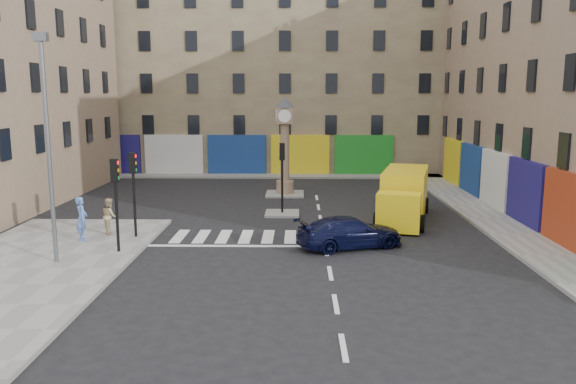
{
  "coord_description": "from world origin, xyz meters",
  "views": [
    {
      "loc": [
        -1.16,
        -21.29,
        6.28
      ],
      "look_at": [
        -1.61,
        3.5,
        2.0
      ],
      "focal_mm": 35.0,
      "sensor_mm": 36.0,
      "label": 1
    }
  ],
  "objects_px": {
    "traffic_light_island": "(282,166)",
    "lamp_post": "(48,137)",
    "navy_sedan": "(350,232)",
    "yellow_van": "(404,195)",
    "pedestrian_tan": "(110,216)",
    "traffic_light_left_near": "(116,190)",
    "pedestrian_blue": "(82,218)",
    "traffic_light_left_far": "(133,181)",
    "clock_pillar": "(285,139)"
  },
  "relations": [
    {
      "from": "traffic_light_left_far",
      "to": "clock_pillar",
      "type": "distance_m",
      "value": 13.05
    },
    {
      "from": "traffic_light_left_far",
      "to": "yellow_van",
      "type": "relative_size",
      "value": 0.52
    },
    {
      "from": "yellow_van",
      "to": "pedestrian_tan",
      "type": "xyz_separation_m",
      "value": [
        -13.85,
        -3.89,
        -0.28
      ]
    },
    {
      "from": "navy_sedan",
      "to": "pedestrian_tan",
      "type": "relative_size",
      "value": 2.77
    },
    {
      "from": "clock_pillar",
      "to": "pedestrian_tan",
      "type": "distance_m",
      "value": 13.52
    },
    {
      "from": "traffic_light_left_near",
      "to": "traffic_light_left_far",
      "type": "relative_size",
      "value": 1.0
    },
    {
      "from": "navy_sedan",
      "to": "pedestrian_tan",
      "type": "distance_m",
      "value": 10.73
    },
    {
      "from": "traffic_light_island",
      "to": "pedestrian_blue",
      "type": "height_order",
      "value": "traffic_light_island"
    },
    {
      "from": "pedestrian_blue",
      "to": "pedestrian_tan",
      "type": "xyz_separation_m",
      "value": [
        0.81,
        1.15,
        -0.13
      ]
    },
    {
      "from": "clock_pillar",
      "to": "pedestrian_blue",
      "type": "bearing_deg",
      "value": -124.92
    },
    {
      "from": "traffic_light_left_far",
      "to": "pedestrian_tan",
      "type": "height_order",
      "value": "traffic_light_left_far"
    },
    {
      "from": "navy_sedan",
      "to": "lamp_post",
      "type": "bearing_deg",
      "value": 83.62
    },
    {
      "from": "clock_pillar",
      "to": "yellow_van",
      "type": "relative_size",
      "value": 0.85
    },
    {
      "from": "navy_sedan",
      "to": "pedestrian_blue",
      "type": "bearing_deg",
      "value": 67.78
    },
    {
      "from": "clock_pillar",
      "to": "pedestrian_tan",
      "type": "height_order",
      "value": "clock_pillar"
    },
    {
      "from": "navy_sedan",
      "to": "traffic_light_left_near",
      "type": "bearing_deg",
      "value": 78.03
    },
    {
      "from": "traffic_light_left_near",
      "to": "traffic_light_left_far",
      "type": "height_order",
      "value": "same"
    },
    {
      "from": "traffic_light_left_far",
      "to": "lamp_post",
      "type": "bearing_deg",
      "value": -116.57
    },
    {
      "from": "lamp_post",
      "to": "clock_pillar",
      "type": "bearing_deg",
      "value": 61.65
    },
    {
      "from": "navy_sedan",
      "to": "yellow_van",
      "type": "relative_size",
      "value": 0.63
    },
    {
      "from": "pedestrian_tan",
      "to": "navy_sedan",
      "type": "bearing_deg",
      "value": -124.32
    },
    {
      "from": "lamp_post",
      "to": "pedestrian_tan",
      "type": "bearing_deg",
      "value": 81.97
    },
    {
      "from": "lamp_post",
      "to": "navy_sedan",
      "type": "distance_m",
      "value": 12.25
    },
    {
      "from": "traffic_light_island",
      "to": "traffic_light_left_near",
      "type": "bearing_deg",
      "value": -128.93
    },
    {
      "from": "traffic_light_island",
      "to": "lamp_post",
      "type": "height_order",
      "value": "lamp_post"
    },
    {
      "from": "traffic_light_left_far",
      "to": "navy_sedan",
      "type": "xyz_separation_m",
      "value": [
        9.31,
        -1.1,
        -1.97
      ]
    },
    {
      "from": "traffic_light_left_near",
      "to": "yellow_van",
      "type": "distance_m",
      "value": 14.35
    },
    {
      "from": "navy_sedan",
      "to": "traffic_light_island",
      "type": "bearing_deg",
      "value": 4.92
    },
    {
      "from": "pedestrian_tan",
      "to": "traffic_light_left_far",
      "type": "bearing_deg",
      "value": -137.33
    },
    {
      "from": "traffic_light_left_near",
      "to": "lamp_post",
      "type": "height_order",
      "value": "lamp_post"
    },
    {
      "from": "traffic_light_left_near",
      "to": "traffic_light_island",
      "type": "relative_size",
      "value": 1.0
    },
    {
      "from": "traffic_light_left_near",
      "to": "lamp_post",
      "type": "xyz_separation_m",
      "value": [
        -1.9,
        -1.4,
        2.17
      ]
    },
    {
      "from": "lamp_post",
      "to": "yellow_van",
      "type": "height_order",
      "value": "lamp_post"
    },
    {
      "from": "traffic_light_island",
      "to": "pedestrian_tan",
      "type": "relative_size",
      "value": 2.29
    },
    {
      "from": "traffic_light_left_far",
      "to": "yellow_van",
      "type": "xyz_separation_m",
      "value": [
        12.56,
        4.4,
        -1.38
      ]
    },
    {
      "from": "navy_sedan",
      "to": "yellow_van",
      "type": "xyz_separation_m",
      "value": [
        3.25,
        5.51,
        0.59
      ]
    },
    {
      "from": "traffic_light_left_near",
      "to": "lamp_post",
      "type": "distance_m",
      "value": 3.21
    },
    {
      "from": "traffic_light_left_near",
      "to": "pedestrian_blue",
      "type": "xyz_separation_m",
      "value": [
        -2.1,
        1.76,
        -1.53
      ]
    },
    {
      "from": "lamp_post",
      "to": "yellow_van",
      "type": "bearing_deg",
      "value": 29.57
    },
    {
      "from": "yellow_van",
      "to": "pedestrian_blue",
      "type": "height_order",
      "value": "yellow_van"
    },
    {
      "from": "traffic_light_left_near",
      "to": "traffic_light_left_far",
      "type": "bearing_deg",
      "value": 90.0
    },
    {
      "from": "yellow_van",
      "to": "pedestrian_tan",
      "type": "relative_size",
      "value": 4.42
    },
    {
      "from": "traffic_light_left_far",
      "to": "lamp_post",
      "type": "distance_m",
      "value": 4.77
    },
    {
      "from": "traffic_light_island",
      "to": "pedestrian_blue",
      "type": "xyz_separation_m",
      "value": [
        -8.4,
        -6.04,
        -1.5
      ]
    },
    {
      "from": "yellow_van",
      "to": "pedestrian_blue",
      "type": "distance_m",
      "value": 15.51
    },
    {
      "from": "lamp_post",
      "to": "clock_pillar",
      "type": "relative_size",
      "value": 1.36
    },
    {
      "from": "lamp_post",
      "to": "pedestrian_tan",
      "type": "relative_size",
      "value": 5.14
    },
    {
      "from": "traffic_light_island",
      "to": "navy_sedan",
      "type": "distance_m",
      "value": 7.42
    },
    {
      "from": "navy_sedan",
      "to": "pedestrian_tan",
      "type": "bearing_deg",
      "value": 61.42
    },
    {
      "from": "pedestrian_tan",
      "to": "traffic_light_left_near",
      "type": "bearing_deg",
      "value": 178.25
    }
  ]
}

